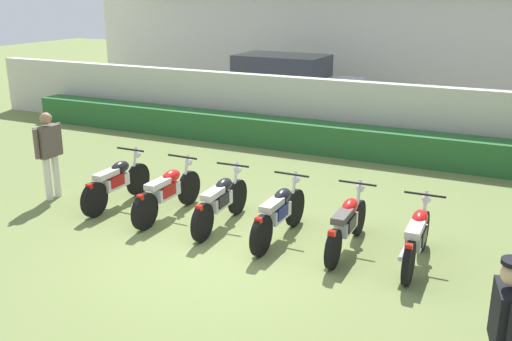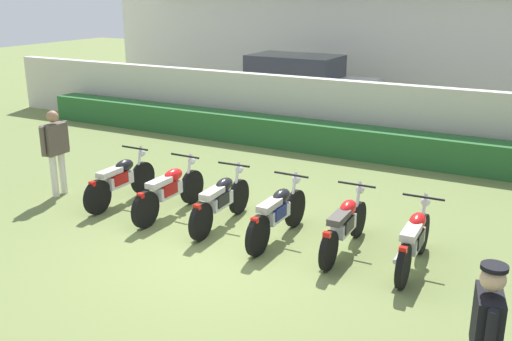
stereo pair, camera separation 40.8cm
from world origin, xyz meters
name	(u,v)px [view 2 (the right image)]	position (x,y,z in m)	size (l,w,h in m)	color
ground	(218,253)	(0.00, 0.00, 0.00)	(60.00, 60.00, 0.00)	olive
compound_wall	(364,116)	(0.00, 6.78, 0.84)	(23.23, 0.30, 1.68)	beige
hedge_row	(353,142)	(0.00, 6.08, 0.36)	(18.59, 0.70, 0.72)	#28602D
parked_car	(299,87)	(-3.01, 9.57, 0.94)	(4.54, 2.15, 1.89)	silver
motorcycle_in_row_0	(120,180)	(-2.72, 0.98, 0.45)	(0.60, 1.88, 0.97)	black
motorcycle_in_row_1	(169,190)	(-1.58, 0.94, 0.46)	(0.60, 1.97, 0.97)	black
motorcycle_in_row_2	(221,200)	(-0.52, 0.93, 0.45)	(0.60, 1.91, 0.97)	black
motorcycle_in_row_3	(277,213)	(0.57, 0.86, 0.46)	(0.60, 1.92, 0.97)	black
motorcycle_in_row_4	(344,225)	(1.65, 0.95, 0.44)	(0.60, 1.90, 0.95)	black
motorcycle_in_row_5	(414,240)	(2.71, 0.88, 0.45)	(0.60, 1.82, 0.96)	black
inspector_person	(55,146)	(-4.08, 0.77, 0.98)	(0.22, 0.67, 1.66)	silver
officer_0	(485,335)	(3.99, -2.01, 0.96)	(0.31, 0.64, 1.63)	black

